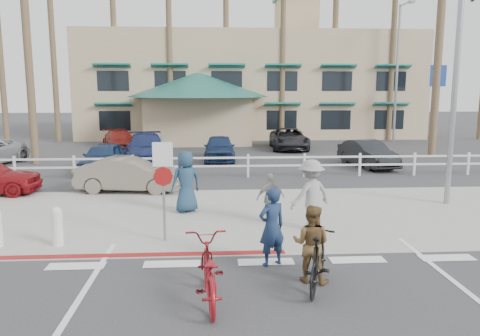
{
  "coord_description": "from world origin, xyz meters",
  "views": [
    {
      "loc": [
        -1.14,
        -8.9,
        3.65
      ],
      "look_at": [
        -0.35,
        3.98,
        1.5
      ],
      "focal_mm": 35.0,
      "sensor_mm": 36.0,
      "label": 1
    }
  ],
  "objects": [
    {
      "name": "rail_fence",
      "position": [
        0.5,
        10.5,
        0.5
      ],
      "size": [
        29.4,
        0.16,
        1.0
      ],
      "primitive_type": null,
      "color": "silver",
      "rests_on": "ground"
    },
    {
      "name": "lot_car_4",
      "position": [
        -6.72,
        20.02,
        0.61
      ],
      "size": [
        3.07,
        4.51,
        1.21
      ],
      "primitive_type": "imported",
      "rotation": [
        0.0,
        0.0,
        0.36
      ],
      "color": "maroon",
      "rests_on": "ground"
    },
    {
      "name": "lot_car_3",
      "position": [
        6.37,
        12.93,
        0.63
      ],
      "size": [
        2.09,
        4.04,
        1.27
      ],
      "primitive_type": "imported",
      "rotation": [
        0.0,
        0.0,
        0.2
      ],
      "color": "black",
      "rests_on": "ground"
    },
    {
      "name": "lot_car_6",
      "position": [
        -6.0,
        12.3,
        0.66
      ],
      "size": [
        1.73,
        3.94,
        1.32
      ],
      "primitive_type": "imported",
      "rotation": [
        0.0,
        0.0,
        -0.05
      ],
      "color": "navy",
      "rests_on": "ground"
    },
    {
      "name": "rider_red",
      "position": [
        0.1,
        0.43,
        0.84
      ],
      "size": [
        0.73,
        0.62,
        1.68
      ],
      "primitive_type": "imported",
      "rotation": [
        0.0,
        0.0,
        3.57
      ],
      "color": "#172949",
      "rests_on": "ground"
    },
    {
      "name": "lot_car_2",
      "position": [
        -0.72,
        15.4,
        0.66
      ],
      "size": [
        1.62,
        3.92,
        1.33
      ],
      "primitive_type": "imported",
      "rotation": [
        0.0,
        0.0,
        -0.01
      ],
      "color": "#15274D",
      "rests_on": "ground"
    },
    {
      "name": "palm_2",
      "position": [
        -8.0,
        26.0,
        8.0
      ],
      "size": [
        4.0,
        4.0,
        16.0
      ],
      "primitive_type": null,
      "color": "#1B4722",
      "rests_on": "ground"
    },
    {
      "name": "palm_7",
      "position": [
        12.0,
        25.0,
        7.0
      ],
      "size": [
        4.0,
        4.0,
        14.0
      ],
      "primitive_type": null,
      "color": "#1B4722",
      "rests_on": "ground"
    },
    {
      "name": "bike_path",
      "position": [
        0.0,
        -2.0,
        0.0
      ],
      "size": [
        12.0,
        16.0,
        0.01
      ],
      "primitive_type": "cube",
      "color": "#333335",
      "rests_on": "ground"
    },
    {
      "name": "cross_street",
      "position": [
        0.0,
        8.5,
        0.0
      ],
      "size": [
        40.0,
        5.0,
        0.01
      ],
      "primitive_type": "cube",
      "color": "#333335",
      "rests_on": "ground"
    },
    {
      "name": "lot_car_5",
      "position": [
        3.71,
        19.96,
        0.66
      ],
      "size": [
        2.44,
        4.85,
        1.32
      ],
      "primitive_type": "imported",
      "rotation": [
        0.0,
        0.0,
        -0.06
      ],
      "color": "black",
      "rests_on": "ground"
    },
    {
      "name": "palm_4",
      "position": [
        0.0,
        26.0,
        7.5
      ],
      "size": [
        4.0,
        4.0,
        15.0
      ],
      "primitive_type": null,
      "color": "#1B4722",
      "rests_on": "ground"
    },
    {
      "name": "sidewalk_plaza",
      "position": [
        0.0,
        4.5,
        0.01
      ],
      "size": [
        22.0,
        7.0,
        0.01
      ],
      "primitive_type": "cube",
      "color": "gray",
      "rests_on": "ground"
    },
    {
      "name": "ground",
      "position": [
        0.0,
        0.0,
        0.0
      ],
      "size": [
        140.0,
        140.0,
        0.0
      ],
      "primitive_type": "plane",
      "color": "#333335"
    },
    {
      "name": "car_white_sedan",
      "position": [
        -4.12,
        8.01,
        0.63
      ],
      "size": [
        3.93,
        1.74,
        1.26
      ],
      "primitive_type": "imported",
      "rotation": [
        0.0,
        0.0,
        1.46
      ],
      "color": "#6E6559",
      "rests_on": "ground"
    },
    {
      "name": "sign_post",
      "position": [
        -2.3,
        2.2,
        1.45
      ],
      "size": [
        0.5,
        0.1,
        2.9
      ],
      "primitive_type": null,
      "color": "gray",
      "rests_on": "ground"
    },
    {
      "name": "streetlight_0",
      "position": [
        6.5,
        5.5,
        4.5
      ],
      "size": [
        0.6,
        2.0,
        9.0
      ],
      "primitive_type": null,
      "color": "gray",
      "rests_on": "ground"
    },
    {
      "name": "palm_5",
      "position": [
        4.0,
        25.0,
        6.5
      ],
      "size": [
        4.0,
        4.0,
        13.0
      ],
      "primitive_type": null,
      "color": "#1B4722",
      "rests_on": "ground"
    },
    {
      "name": "info_sign",
      "position": [
        14.0,
        22.0,
        2.8
      ],
      "size": [
        1.2,
        0.16,
        5.6
      ],
      "primitive_type": null,
      "color": "navy",
      "rests_on": "ground"
    },
    {
      "name": "palm_10",
      "position": [
        -10.0,
        15.0,
        6.0
      ],
      "size": [
        4.0,
        4.0,
        12.0
      ],
      "primitive_type": null,
      "color": "#1B4722",
      "rests_on": "ground"
    },
    {
      "name": "building",
      "position": [
        2.0,
        31.0,
        5.65
      ],
      "size": [
        28.0,
        16.0,
        11.3
      ],
      "primitive_type": null,
      "color": "tan",
      "rests_on": "ground"
    },
    {
      "name": "palm_11",
      "position": [
        11.0,
        16.0,
        7.0
      ],
      "size": [
        4.0,
        4.0,
        14.0
      ],
      "primitive_type": null,
      "color": "#1B4722",
      "rests_on": "ground"
    },
    {
      "name": "palm_3",
      "position": [
        -4.0,
        25.0,
        7.0
      ],
      "size": [
        4.0,
        4.0,
        14.0
      ],
      "primitive_type": null,
      "color": "#1B4722",
      "rests_on": "ground"
    },
    {
      "name": "lot_car_1",
      "position": [
        -4.42,
        14.95,
        0.72
      ],
      "size": [
        2.84,
        5.25,
        1.45
      ],
      "primitive_type": "imported",
      "rotation": [
        0.0,
        0.0,
        0.17
      ],
      "color": "navy",
      "rests_on": "ground"
    },
    {
      "name": "parking_lot",
      "position": [
        0.0,
        18.0,
        0.0
      ],
      "size": [
        50.0,
        16.0,
        0.01
      ],
      "primitive_type": "cube",
      "color": "#333335",
      "rests_on": "ground"
    },
    {
      "name": "streetlight_1",
      "position": [
        12.0,
        24.0,
        4.75
      ],
      "size": [
        0.6,
        2.0,
        9.5
      ],
      "primitive_type": null,
      "color": "gray",
      "rests_on": "ground"
    },
    {
      "name": "pedestrian_a",
      "position": [
        1.46,
        3.0,
        0.93
      ],
      "size": [
        1.39,
        1.15,
        1.86
      ],
      "primitive_type": "imported",
      "rotation": [
        0.0,
        0.0,
        3.6
      ],
      "color": "gray",
      "rests_on": "ground"
    },
    {
      "name": "palm_1",
      "position": [
        -12.0,
        25.0,
        6.5
      ],
      "size": [
        4.0,
        4.0,
        13.0
      ],
      "primitive_type": null,
      "color": "#1B4722",
      "rests_on": "ground"
    },
    {
      "name": "palm_8",
      "position": [
        16.0,
        26.0,
        7.5
      ],
      "size": [
        4.0,
        4.0,
        15.0
      ],
      "primitive_type": null,
      "color": "#1B4722",
      "rests_on": "ground"
    },
    {
      "name": "pedestrian_b",
      "position": [
        -1.92,
        4.96,
        0.94
      ],
      "size": [
        1.09,
        0.94,
        1.88
      ],
      "primitive_type": "imported",
      "rotation": [
        0.0,
        0.0,
        3.59
      ],
      "color": "#1D3750",
      "rests_on": "ground"
    },
    {
      "name": "bike_black",
      "position": [
        0.81,
        -0.75,
        0.54
      ],
      "size": [
        1.11,
        1.87,
        1.08
      ],
      "primitive_type": "imported",
      "rotation": [
        0.0,
        0.0,
        2.78
      ],
      "color": "black",
      "rests_on": "ground"
    },
    {
      "name": "curb_red",
      "position": [
        -3.0,
        1.2,
        0.01
      ],
      "size": [
        7.0,
        0.25,
        0.02
      ],
      "primitive_type": "cube",
      "color": "maroon",
      "rests_on": "ground"
    },
    {
      "name": "bike_red",
      "position": [
        -1.22,
        -1.19,
        0.56
      ],
      "size": [
        0.89,
        2.17,
        1.11
      ],
      "primitive_type": "imported",
      "rotation": [
        0.0,
        0.0,
        3.22
      ],
      "color": "maroon",
      "rests_on": "ground"
    },
    {
      "name": "rider_black",
      "position": [
        0.74,
        -0.44,
        0.76
      ],
      "size": [
        0.91,
        0.83,
        1.51
      ],
      "primitive_type": "imported",
      "rotation": [
        0.0,
        0.0,
        2.71
      ],
      "color": "brown",
      "rests_on": "ground"
    },
    {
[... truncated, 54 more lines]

